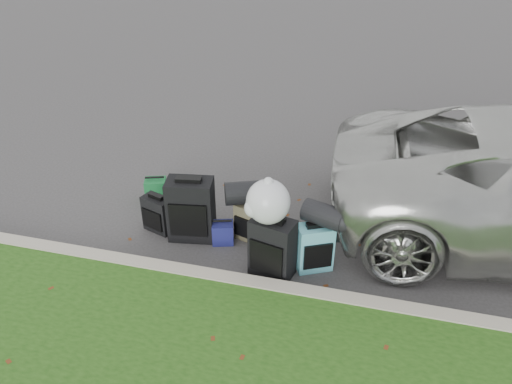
% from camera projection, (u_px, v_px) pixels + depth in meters
% --- Properties ---
extents(ground, '(120.00, 120.00, 0.00)m').
position_uv_depth(ground, '(260.00, 237.00, 6.44)').
color(ground, '#383535').
rests_on(ground, ground).
extents(curb, '(120.00, 0.18, 0.15)m').
position_uv_depth(curb, '(238.00, 283.00, 5.57)').
color(curb, '#9E937F').
rests_on(curb, ground).
extents(suitcase_small_black, '(0.44, 0.33, 0.48)m').
position_uv_depth(suitcase_small_black, '(158.00, 214.00, 6.46)').
color(suitcase_small_black, black).
rests_on(suitcase_small_black, ground).
extents(suitcase_large_black_left, '(0.62, 0.43, 0.82)m').
position_uv_depth(suitcase_large_black_left, '(191.00, 209.00, 6.25)').
color(suitcase_large_black_left, black).
rests_on(suitcase_large_black_left, ground).
extents(suitcase_olive, '(0.42, 0.33, 0.50)m').
position_uv_depth(suitcase_olive, '(250.00, 222.00, 6.30)').
color(suitcase_olive, '#3F3A28').
rests_on(suitcase_olive, ground).
extents(suitcase_teal, '(0.47, 0.40, 0.58)m').
position_uv_depth(suitcase_teal, '(314.00, 247.00, 5.77)').
color(suitcase_teal, teal).
rests_on(suitcase_teal, ground).
extents(suitcase_large_black_right, '(0.54, 0.40, 0.73)m').
position_uv_depth(suitcase_large_black_right, '(272.00, 248.00, 5.64)').
color(suitcase_large_black_right, black).
rests_on(suitcase_large_black_right, ground).
extents(tote_green, '(0.35, 0.32, 0.33)m').
position_uv_depth(tote_green, '(156.00, 190.00, 7.13)').
color(tote_green, '#16642E').
rests_on(tote_green, ground).
extents(tote_navy, '(0.31, 0.28, 0.28)m').
position_uv_depth(tote_navy, '(223.00, 233.00, 6.28)').
color(tote_navy, navy).
rests_on(tote_navy, ground).
extents(duffel_left, '(0.61, 0.47, 0.29)m').
position_uv_depth(duffel_left, '(247.00, 193.00, 6.15)').
color(duffel_left, black).
rests_on(duffel_left, suitcase_olive).
extents(duffel_right, '(0.54, 0.41, 0.27)m').
position_uv_depth(duffel_right, '(324.00, 215.00, 5.58)').
color(duffel_right, black).
rests_on(duffel_right, suitcase_teal).
extents(trash_bag, '(0.48, 0.48, 0.48)m').
position_uv_depth(trash_bag, '(268.00, 202.00, 5.34)').
color(trash_bag, silver).
rests_on(trash_bag, suitcase_large_black_right).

